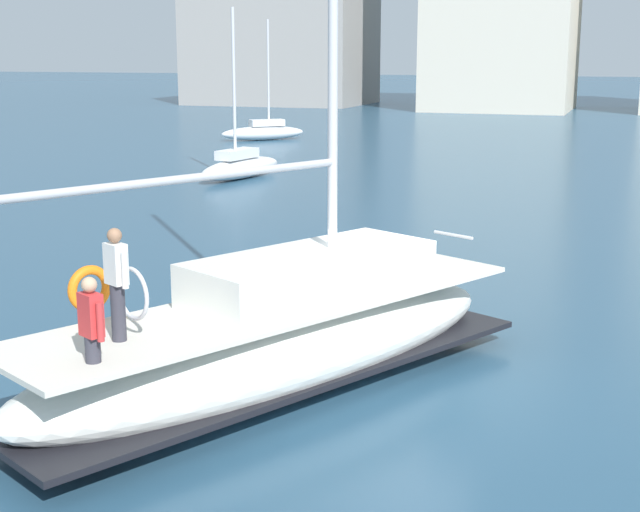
% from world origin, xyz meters
% --- Properties ---
extents(ground_plane, '(400.00, 400.00, 0.00)m').
position_xyz_m(ground_plane, '(0.00, 0.00, 0.00)').
color(ground_plane, '#284C66').
extents(main_sailboat, '(6.49, 9.64, 13.65)m').
position_xyz_m(main_sailboat, '(-1.55, -1.49, 0.91)').
color(main_sailboat, white).
rests_on(main_sailboat, ground).
extents(moored_sloop_near, '(4.79, 4.50, 7.27)m').
position_xyz_m(moored_sloop_near, '(-18.49, 37.91, 0.56)').
color(moored_sloop_near, silver).
rests_on(moored_sloop_near, ground).
extents(moored_catamaran, '(2.25, 5.58, 7.16)m').
position_xyz_m(moored_catamaran, '(-12.59, 21.39, 0.57)').
color(moored_catamaran, silver).
rests_on(moored_catamaran, ground).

